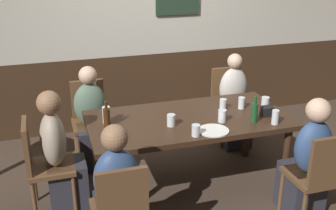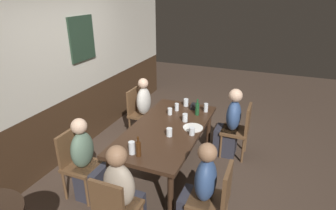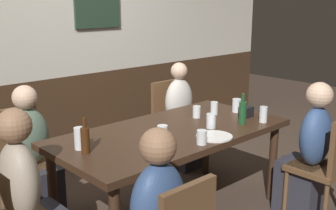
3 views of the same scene
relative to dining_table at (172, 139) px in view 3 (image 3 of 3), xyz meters
The scene contains 20 objects.
wall_back 1.77m from the dining_table, 89.90° to the left, with size 6.40×0.13×2.60m.
dining_table is the anchor object (origin of this frame).
chair_right_far 1.23m from the dining_table, 46.82° to the left, with size 0.40×0.40×0.88m.
chair_right_near 1.23m from the dining_table, 46.82° to the right, with size 0.40×0.40×0.88m.
chair_left_far 1.23m from the dining_table, 133.18° to the left, with size 0.40×0.40×0.88m.
person_right_far 1.12m from the dining_table, 40.97° to the left, with size 0.34×0.37×1.11m.
person_right_near 1.12m from the dining_table, 41.02° to the right, with size 0.34×0.37×1.12m.
person_left_far 1.12m from the dining_table, 139.03° to the left, with size 0.34×0.37×1.10m.
pint_glass_stout 0.81m from the dining_table, ahead, with size 0.08×0.08×0.12m.
beer_glass_half 0.27m from the dining_table, 150.01° to the right, with size 0.08×0.08×0.11m.
beer_glass_tall 0.41m from the dining_table, 100.77° to the right, with size 0.07×0.07×0.10m.
pint_glass_pale 0.34m from the dining_table, 33.03° to the right, with size 0.08×0.08×0.12m.
tumbler_water 0.60m from the dining_table, ahead, with size 0.06×0.06×0.12m.
tumbler_short 0.78m from the dining_table, behind, with size 0.07×0.07×0.15m.
pint_glass_amber 0.43m from the dining_table, 15.82° to the left, with size 0.07×0.07×0.10m.
highball_clear 0.80m from the dining_table, 27.16° to the right, with size 0.06×0.06×0.13m.
beer_bottle_green 0.63m from the dining_table, 26.54° to the right, with size 0.06×0.06×0.25m.
beer_bottle_brown 0.79m from the dining_table, behind, with size 0.06×0.06×0.24m.
plate_white_large 0.37m from the dining_table, 72.07° to the right, with size 0.27×0.27×0.01m, color white.
condiment_caddy 0.76m from the dining_table, 12.62° to the right, with size 0.11×0.09×0.09m, color black.
Camera 3 is at (-2.16, -2.27, 1.74)m, focal length 44.72 mm.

